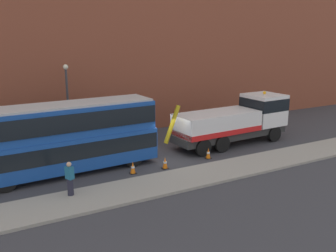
{
  "coord_description": "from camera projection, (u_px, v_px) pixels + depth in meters",
  "views": [
    {
      "loc": [
        -11.09,
        -20.61,
        7.82
      ],
      "look_at": [
        0.33,
        0.06,
        2.0
      ],
      "focal_mm": 39.83,
      "sensor_mm": 36.0,
      "label": 1
    }
  ],
  "objects": [
    {
      "name": "ground_plane",
      "position": [
        164.0,
        156.0,
        24.59
      ],
      "size": [
        120.0,
        120.0,
        0.0
      ],
      "primitive_type": "plane",
      "color": "#38383D"
    },
    {
      "name": "near_kerb",
      "position": [
        199.0,
        176.0,
        21.01
      ],
      "size": [
        60.0,
        2.8,
        0.15
      ],
      "primitive_type": "cube",
      "color": "gray",
      "rests_on": "ground_plane"
    },
    {
      "name": "building_facade",
      "position": [
        118.0,
        31.0,
        29.05
      ],
      "size": [
        60.0,
        1.5,
        16.0
      ],
      "color": "brown",
      "rests_on": "ground_plane"
    },
    {
      "name": "recovery_tow_truck",
      "position": [
        236.0,
        120.0,
        27.06
      ],
      "size": [
        10.19,
        3.02,
        3.67
      ],
      "rotation": [
        0.0,
        0.0,
        0.04
      ],
      "color": "#2D2D2D",
      "rests_on": "ground_plane"
    },
    {
      "name": "double_decker_bus",
      "position": [
        62.0,
        136.0,
        21.05
      ],
      "size": [
        11.13,
        3.02,
        4.06
      ],
      "rotation": [
        0.0,
        0.0,
        0.04
      ],
      "color": "#19479E",
      "rests_on": "ground_plane"
    },
    {
      "name": "pedestrian_onlooker",
      "position": [
        70.0,
        179.0,
        18.09
      ],
      "size": [
        0.41,
        0.47,
        1.71
      ],
      "rotation": [
        0.0,
        0.0,
        0.46
      ],
      "color": "#232333",
      "rests_on": "near_kerb"
    },
    {
      "name": "traffic_cone_near_bus",
      "position": [
        133.0,
        168.0,
        21.43
      ],
      "size": [
        0.36,
        0.36,
        0.72
      ],
      "color": "orange",
      "rests_on": "ground_plane"
    },
    {
      "name": "traffic_cone_midway",
      "position": [
        165.0,
        163.0,
        22.24
      ],
      "size": [
        0.36,
        0.36,
        0.72
      ],
      "color": "orange",
      "rests_on": "ground_plane"
    },
    {
      "name": "traffic_cone_near_truck",
      "position": [
        208.0,
        154.0,
        24.04
      ],
      "size": [
        0.36,
        0.36,
        0.72
      ],
      "color": "orange",
      "rests_on": "ground_plane"
    },
    {
      "name": "street_lamp",
      "position": [
        68.0,
        98.0,
        26.03
      ],
      "size": [
        0.36,
        0.36,
        5.83
      ],
      "color": "#38383D",
      "rests_on": "ground_plane"
    }
  ]
}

